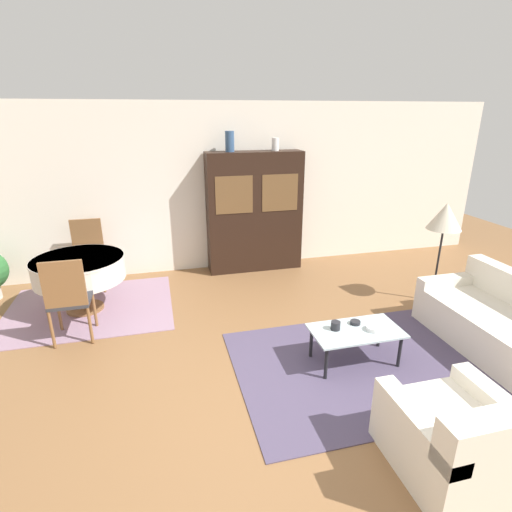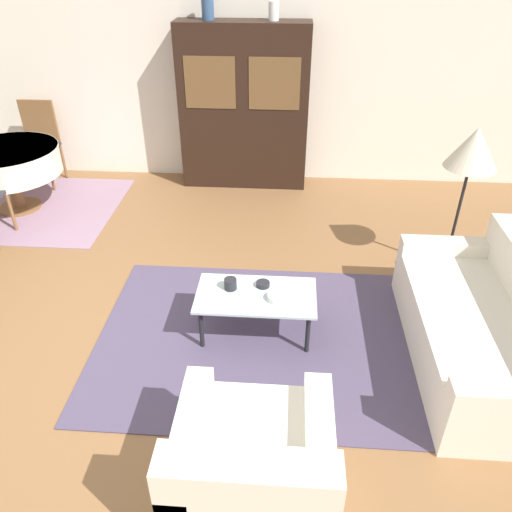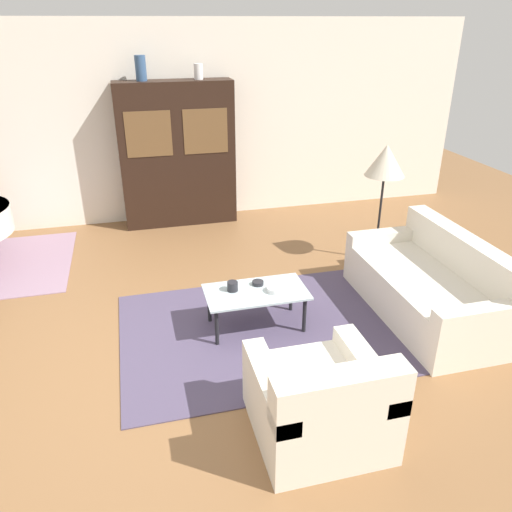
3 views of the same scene
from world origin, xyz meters
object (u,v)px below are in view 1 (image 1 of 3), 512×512
dining_table (79,269)px  dining_chair_far (88,250)px  couch (504,326)px  bowl_small (355,322)px  bowl (374,328)px  vase_tall (230,141)px  armchair (460,439)px  dining_chair_near (68,296)px  floor_lamp (445,219)px  cup (336,326)px  vase_short (275,144)px  display_cabinet (254,212)px  coffee_table (356,333)px

dining_table → dining_chair_far: size_ratio=1.13×
couch → bowl_small: 1.71m
bowl → vase_tall: (-0.91, 2.99, 1.69)m
dining_table → bowl: dining_table is taller
armchair → couch: bearing=37.7°
dining_chair_near → bowl_small: bearing=-19.6°
floor_lamp → cup: size_ratio=14.15×
cup → bowl: size_ratio=0.64×
bowl_small → vase_short: bearing=91.3°
armchair → vase_tall: (-0.83, 4.38, 1.82)m
floor_lamp → bowl_small: (-1.74, -0.97, -0.78)m
dining_table → vase_tall: bearing=23.2°
couch → cup: bearing=82.9°
couch → dining_table: (-4.69, 2.17, 0.31)m
dining_chair_near → cup: 2.98m
display_cabinet → dining_table: size_ratio=1.69×
floor_lamp → bowl_small: size_ratio=12.92×
dining_chair_near → floor_lamp: size_ratio=0.73×
bowl → floor_lamp: bearing=35.1°
display_cabinet → bowl_small: (0.40, -2.83, -0.57)m
armchair → display_cabinet: size_ratio=0.45×
vase_tall → vase_short: size_ratio=1.57×
couch → dining_chair_near: bearing=73.8°
bowl → dining_table: bearing=146.9°
armchair → coffee_table: bearing=93.4°
cup → bowl: (0.38, -0.11, -0.02)m
dining_chair_far → cup: 3.88m
dining_table → cup: (2.75, -1.93, -0.16)m
armchair → dining_table: 4.60m
coffee_table → bowl: 0.19m
bowl → vase_short: bearing=93.5°
couch → coffee_table: size_ratio=1.93×
vase_short → vase_tall: bearing=180.0°
dining_chair_near → armchair: bearing=-40.8°
couch → bowl_small: couch is taller
coffee_table → bowl: (0.17, -0.05, 0.06)m
dining_chair_near → dining_chair_far: 1.61m
armchair → cup: 1.54m
cup → armchair: bearing=-79.0°
dining_chair_near → dining_chair_far: same height
bowl → vase_short: vase_short is taller
cup → coffee_table: bearing=-16.7°
display_cabinet → couch: bearing=-56.3°
armchair → bowl: bearing=86.5°
dining_chair_far → bowl_small: size_ratio=9.42×
cup → vase_tall: size_ratio=0.32×
floor_lamp → dining_table: bearing=169.2°
display_cabinet → floor_lamp: 2.84m
dining_table → bowl: bearing=-33.1°
dining_table → bowl_small: size_ratio=10.62×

